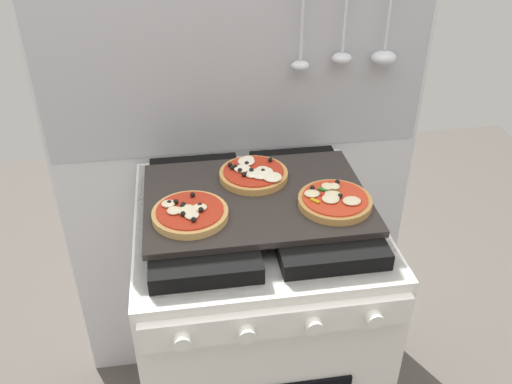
# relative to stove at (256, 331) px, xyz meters

# --- Properties ---
(kitchen_backsplash) EXTENTS (1.10, 0.09, 1.55)m
(kitchen_backsplash) POSITION_rel_stove_xyz_m (0.00, 0.34, 0.34)
(kitchen_backsplash) COLOR silver
(kitchen_backsplash) RESTS_ON ground_plane
(stove) EXTENTS (0.60, 0.64, 0.90)m
(stove) POSITION_rel_stove_xyz_m (0.00, 0.00, 0.00)
(stove) COLOR white
(stove) RESTS_ON ground_plane
(baking_tray) EXTENTS (0.54, 0.38, 0.02)m
(baking_tray) POSITION_rel_stove_xyz_m (0.00, 0.00, 0.46)
(baking_tray) COLOR #2D2826
(baking_tray) RESTS_ON stove
(pizza_left) EXTENTS (0.17, 0.17, 0.03)m
(pizza_left) POSITION_rel_stove_xyz_m (-0.16, -0.07, 0.48)
(pizza_left) COLOR tan
(pizza_left) RESTS_ON baking_tray
(pizza_right) EXTENTS (0.17, 0.17, 0.03)m
(pizza_right) POSITION_rel_stove_xyz_m (0.18, -0.07, 0.48)
(pizza_right) COLOR #C18947
(pizza_right) RESTS_ON baking_tray
(pizza_center) EXTENTS (0.17, 0.17, 0.03)m
(pizza_center) POSITION_rel_stove_xyz_m (0.01, 0.08, 0.48)
(pizza_center) COLOR tan
(pizza_center) RESTS_ON baking_tray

